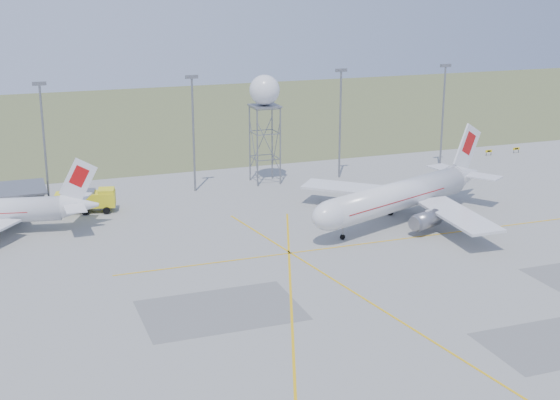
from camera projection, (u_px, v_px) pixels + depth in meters
name	position (u px, v px, depth m)	size (l,w,h in m)	color
ground	(442.00, 338.00, 82.23)	(400.00, 400.00, 0.00)	#9F9F9A
grass_strip	(163.00, 118.00, 208.41)	(400.00, 120.00, 0.03)	#505F34
mast_a	(44.00, 134.00, 126.73)	(2.20, 0.50, 20.50)	slate
mast_b	(193.00, 124.00, 135.04)	(2.20, 0.50, 20.50)	slate
mast_c	(340.00, 114.00, 144.35)	(2.20, 0.50, 20.50)	slate
mast_d	(443.00, 108.00, 151.67)	(2.20, 0.50, 20.50)	slate
taxi_sign_near	(489.00, 151.00, 165.36)	(1.60, 0.17, 1.20)	black
taxi_sign_far	(516.00, 149.00, 167.69)	(1.60, 0.17, 1.20)	black
airliner_main	(400.00, 196.00, 120.12)	(37.81, 35.41, 13.36)	silver
radar_tower	(265.00, 123.00, 141.11)	(5.48, 5.48, 19.82)	slate
fire_truck	(87.00, 201.00, 125.58)	(9.88, 5.32, 3.77)	yellow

